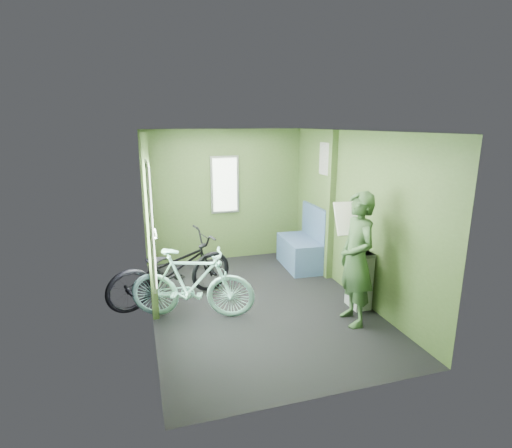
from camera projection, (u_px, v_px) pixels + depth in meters
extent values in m
plane|color=black|center=(258.00, 304.00, 5.45)|extent=(4.00, 4.00, 0.00)
cube|color=silver|center=(258.00, 131.00, 4.89)|extent=(2.80, 4.00, 0.02)
cube|color=#3B5226|center=(225.00, 196.00, 7.02)|extent=(2.80, 0.02, 2.30)
cube|color=#3B5226|center=(329.00, 278.00, 3.31)|extent=(2.80, 0.02, 2.30)
cube|color=#3B5226|center=(147.00, 230.00, 4.77)|extent=(0.02, 4.00, 2.30)
cube|color=#3B5226|center=(354.00, 215.00, 5.56)|extent=(0.02, 4.00, 2.30)
cube|color=#3B5226|center=(150.00, 230.00, 4.79)|extent=(0.08, 0.12, 2.30)
cube|color=silver|center=(152.00, 225.00, 4.23)|extent=(0.02, 0.56, 1.34)
cube|color=silver|center=(148.00, 205.00, 5.25)|extent=(0.02, 0.56, 1.34)
cube|color=white|center=(149.00, 175.00, 4.10)|extent=(0.00, 0.12, 0.12)
cube|color=white|center=(146.00, 164.00, 5.12)|extent=(0.00, 0.12, 0.12)
cylinder|color=silver|center=(156.00, 234.00, 4.82)|extent=(0.03, 0.40, 0.03)
cube|color=#3B5226|center=(331.00, 207.00, 6.11)|extent=(0.10, 0.10, 2.30)
cube|color=white|center=(326.00, 159.00, 6.22)|extent=(0.02, 0.40, 0.50)
cube|color=silver|center=(225.00, 185.00, 6.93)|extent=(0.50, 0.02, 1.00)
imported|color=black|center=(174.00, 301.00, 5.52)|extent=(1.94, 1.27, 1.01)
imported|color=#88CFC0|center=(193.00, 318.00, 5.05)|extent=(1.66, 1.04, 0.99)
imported|color=#2E4A28|center=(357.00, 259.00, 4.76)|extent=(0.43, 0.62, 1.64)
cube|color=silver|center=(348.00, 218.00, 4.93)|extent=(0.33, 0.22, 0.39)
cube|color=gray|center=(359.00, 279.00, 5.28)|extent=(0.23, 0.32, 0.77)
cube|color=navy|center=(301.00, 253.00, 6.79)|extent=(0.60, 1.02, 0.50)
cube|color=navy|center=(315.00, 222.00, 6.73)|extent=(0.11, 0.99, 0.55)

